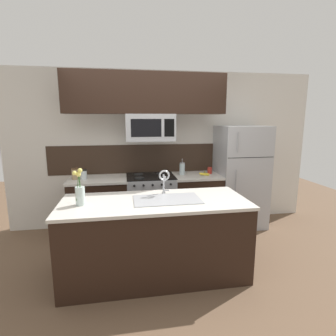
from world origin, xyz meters
TOP-DOWN VIEW (x-y plane):
  - ground_plane at (0.00, 0.00)m, footprint 10.00×10.00m
  - rear_partition at (0.30, 1.28)m, footprint 5.20×0.10m
  - splash_band at (0.00, 1.22)m, footprint 3.27×0.01m
  - back_counter_left at (-0.82, 0.90)m, footprint 0.91×0.65m
  - back_counter_right at (0.76, 0.90)m, footprint 0.79×0.65m
  - stove_range at (0.00, 0.90)m, footprint 0.76×0.64m
  - microwave at (0.00, 0.88)m, footprint 0.74×0.40m
  - upper_cabinet_band at (-0.06, 0.85)m, footprint 2.40×0.34m
  - refrigerator at (1.54, 0.92)m, footprint 0.78×0.74m
  - storage_jar_tall at (-1.16, 0.89)m, footprint 0.10×0.10m
  - storage_jar_medium at (-1.03, 0.88)m, footprint 0.10×0.10m
  - banana_bunch at (0.88, 0.84)m, footprint 0.19×0.11m
  - french_press at (0.53, 0.96)m, footprint 0.09×0.09m
  - coffee_tin at (1.01, 0.95)m, footprint 0.08×0.08m
  - island_counter at (-0.08, -0.35)m, footprint 2.11×0.87m
  - kitchen_sink at (0.06, -0.35)m, footprint 0.76×0.44m
  - sink_faucet at (0.07, -0.13)m, footprint 0.14×0.14m
  - flower_vase at (-0.88, -0.38)m, footprint 0.11×0.11m

SIDE VIEW (x-z plane):
  - ground_plane at x=0.00m, z-range 0.00..0.00m
  - island_counter at x=-0.08m, z-range 0.00..0.91m
  - back_counter_left at x=-0.82m, z-range 0.00..0.91m
  - back_counter_right at x=0.76m, z-range 0.00..0.91m
  - stove_range at x=0.00m, z-range 0.00..0.93m
  - kitchen_sink at x=0.06m, z-range 0.76..0.92m
  - refrigerator at x=1.54m, z-range 0.00..1.71m
  - banana_bunch at x=0.88m, z-range 0.89..0.97m
  - coffee_tin at x=1.01m, z-range 0.91..1.02m
  - storage_jar_medium at x=-1.03m, z-range 0.91..1.06m
  - storage_jar_tall at x=-1.16m, z-range 0.91..1.09m
  - french_press at x=0.53m, z-range 0.88..1.14m
  - flower_vase at x=-0.88m, z-range 0.83..1.23m
  - sink_faucet at x=0.07m, z-range 0.95..1.26m
  - splash_band at x=0.00m, z-range 0.91..1.39m
  - rear_partition at x=0.30m, z-range 0.00..2.60m
  - microwave at x=0.00m, z-range 1.49..1.89m
  - upper_cabinet_band at x=-0.06m, z-range 1.89..2.49m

